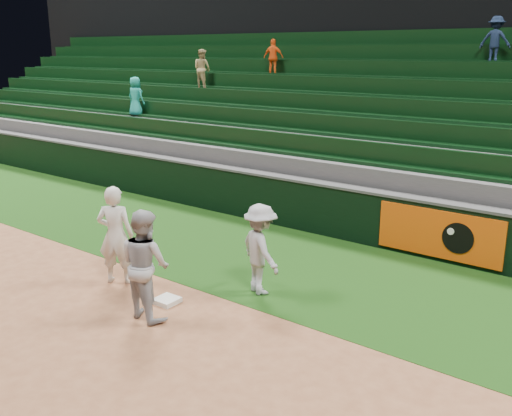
{
  "coord_description": "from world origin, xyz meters",
  "views": [
    {
      "loc": [
        6.84,
        -6.08,
        4.23
      ],
      "look_at": [
        0.35,
        2.3,
        1.3
      ],
      "focal_mm": 40.0,
      "sensor_mm": 36.0,
      "label": 1
    }
  ],
  "objects": [
    {
      "name": "field_wall",
      "position": [
        0.03,
        5.2,
        0.63
      ],
      "size": [
        36.0,
        0.45,
        1.25
      ],
      "color": "black",
      "rests_on": "ground"
    },
    {
      "name": "first_base",
      "position": [
        0.04,
        0.17,
        0.04
      ],
      "size": [
        0.39,
        0.39,
        0.09
      ],
      "primitive_type": "cube",
      "rotation": [
        0.0,
        0.0,
        0.03
      ],
      "color": "silver",
      "rests_on": "ground"
    },
    {
      "name": "upper_deck",
      "position": [
        0.0,
        17.45,
        6.0
      ],
      "size": [
        40.0,
        12.0,
        12.0
      ],
      "primitive_type": "cube",
      "color": "black",
      "rests_on": "ground"
    },
    {
      "name": "stadium_seating",
      "position": [
        -0.0,
        8.97,
        1.7
      ],
      "size": [
        36.0,
        5.95,
        5.11
      ],
      "color": "#3E3E41",
      "rests_on": "ground"
    },
    {
      "name": "foul_grass",
      "position": [
        0.0,
        3.0,
        0.0
      ],
      "size": [
        36.0,
        4.2,
        0.01
      ],
      "primitive_type": "cube",
      "color": "black",
      "rests_on": "ground"
    },
    {
      "name": "first_baseman",
      "position": [
        -1.37,
        0.26,
        0.93
      ],
      "size": [
        0.81,
        0.74,
        1.87
      ],
      "primitive_type": "imported",
      "rotation": [
        0.0,
        0.0,
        3.7
      ],
      "color": "silver",
      "rests_on": "ground"
    },
    {
      "name": "baserunner",
      "position": [
        0.16,
        -0.37,
        0.91
      ],
      "size": [
        0.96,
        0.79,
        1.82
      ],
      "primitive_type": "imported",
      "rotation": [
        0.0,
        0.0,
        3.03
      ],
      "color": "#9EA0A8",
      "rests_on": "ground"
    },
    {
      "name": "base_coach",
      "position": [
        1.06,
        1.52,
        0.83
      ],
      "size": [
        1.22,
        1.0,
        1.65
      ],
      "primitive_type": "imported",
      "rotation": [
        0.0,
        0.0,
        2.71
      ],
      "color": "#9A9DA7",
      "rests_on": "foul_grass"
    },
    {
      "name": "ground",
      "position": [
        0.0,
        0.0,
        0.0
      ],
      "size": [
        70.0,
        70.0,
        0.0
      ],
      "primitive_type": "plane",
      "color": "brown",
      "rests_on": "ground"
    }
  ]
}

